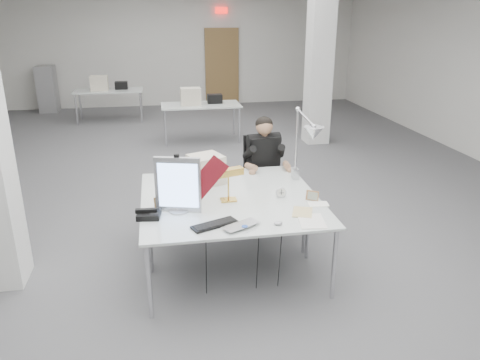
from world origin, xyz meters
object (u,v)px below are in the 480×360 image
(office_chair, at_px, (262,178))
(monitor, at_px, (178,185))
(desk_phone, at_px, (149,215))
(architect_lamp, at_px, (303,145))
(desk_main, at_px, (237,216))
(beige_monitor, at_px, (206,169))
(laptop, at_px, (245,228))
(seated_person, at_px, (264,151))
(bankers_lamp, at_px, (228,184))

(office_chair, distance_m, monitor, 1.86)
(desk_phone, bearing_deg, architect_lamp, 25.89)
(desk_main, relative_size, beige_monitor, 5.32)
(office_chair, relative_size, laptop, 3.07)
(desk_main, relative_size, seated_person, 2.14)
(monitor, relative_size, architect_lamp, 0.58)
(seated_person, height_order, monitor, seated_person)
(desk_main, distance_m, beige_monitor, 0.95)
(desk_main, bearing_deg, seated_person, 68.43)
(desk_main, distance_m, laptop, 0.31)
(bankers_lamp, bearing_deg, monitor, -177.85)
(desk_main, distance_m, monitor, 0.63)
(architect_lamp, bearing_deg, seated_person, 101.25)
(office_chair, bearing_deg, architect_lamp, -84.72)
(monitor, height_order, architect_lamp, architect_lamp)
(bankers_lamp, relative_size, beige_monitor, 1.08)
(beige_monitor, relative_size, architect_lamp, 0.36)
(office_chair, distance_m, bankers_lamp, 1.42)
(desk_phone, distance_m, architect_lamp, 1.78)
(laptop, height_order, bankers_lamp, bankers_lamp)
(monitor, relative_size, bankers_lamp, 1.47)
(laptop, bearing_deg, desk_main, 63.06)
(office_chair, bearing_deg, beige_monitor, -148.09)
(office_chair, height_order, architect_lamp, architect_lamp)
(desk_main, height_order, bankers_lamp, bankers_lamp)
(bankers_lamp, relative_size, architect_lamp, 0.39)
(desk_main, height_order, seated_person, seated_person)
(bankers_lamp, xyz_separation_m, beige_monitor, (-0.16, 0.55, -0.02))
(desk_main, bearing_deg, laptop, -87.73)
(office_chair, xyz_separation_m, laptop, (-0.59, -1.89, 0.24))
(laptop, distance_m, architect_lamp, 1.32)
(architect_lamp, bearing_deg, bankers_lamp, -165.18)
(office_chair, relative_size, architect_lamp, 1.14)
(desk_phone, height_order, architect_lamp, architect_lamp)
(desk_main, relative_size, bankers_lamp, 4.91)
(beige_monitor, height_order, architect_lamp, architect_lamp)
(seated_person, xyz_separation_m, bankers_lamp, (-0.63, -1.16, 0.04))
(desk_phone, bearing_deg, seated_person, 52.91)
(architect_lamp, bearing_deg, laptop, -133.36)
(monitor, bearing_deg, architect_lamp, 33.71)
(laptop, xyz_separation_m, beige_monitor, (-0.20, 1.22, 0.15))
(office_chair, bearing_deg, seated_person, -97.89)
(bankers_lamp, bearing_deg, beige_monitor, 89.71)
(desk_main, distance_m, bankers_lamp, 0.42)
(monitor, distance_m, desk_phone, 0.39)
(desk_phone, bearing_deg, monitor, 26.58)
(desk_main, relative_size, architect_lamp, 1.93)
(monitor, bearing_deg, office_chair, 66.28)
(seated_person, bearing_deg, office_chair, 82.11)
(office_chair, relative_size, desk_phone, 5.06)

